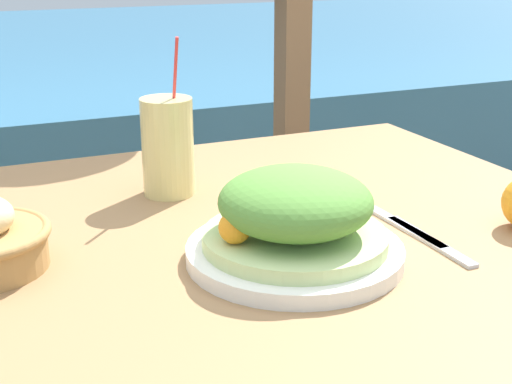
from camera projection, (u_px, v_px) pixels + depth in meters
The scene contains 7 objects.
patio_table at pixel (248, 293), 1.00m from camera, with size 1.08×0.95×0.71m.
railing_fence at pixel (114, 85), 1.63m from camera, with size 2.80×0.08×1.11m.
sea_backdrop at pixel (17, 96), 3.95m from camera, with size 12.00×4.00×0.59m.
salad_plate at pixel (295, 222), 0.88m from camera, with size 0.27×0.27×0.12m.
drink_glass at pixel (168, 147), 1.11m from camera, with size 0.08×0.08×0.25m.
fork at pixel (430, 241), 0.95m from camera, with size 0.02×0.18×0.00m.
knife at pixel (403, 226), 1.00m from camera, with size 0.02×0.18×0.00m.
Camera 1 is at (-0.35, -0.83, 1.09)m, focal length 50.00 mm.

